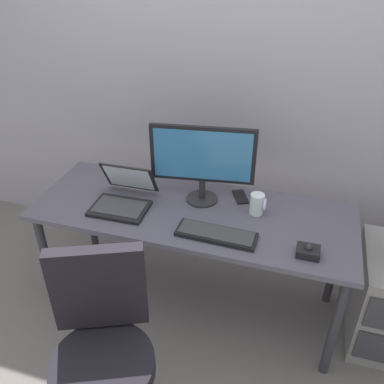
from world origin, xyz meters
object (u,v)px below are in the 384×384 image
Objects in this scene: keyboard at (216,234)px; office_chair at (105,362)px; monitor_main at (203,159)px; trackball_mouse at (308,251)px; laptop at (123,197)px; coffee_mug at (258,204)px; cell_phone at (240,197)px.

office_chair is at bearing -116.54° from keyboard.
trackball_mouse is (0.61, -0.31, -0.24)m from monitor_main.
laptop reaches higher than trackball_mouse.
monitor_main is at bearing 173.19° from coffee_mug.
office_chair is 1.09m from coffee_mug.
coffee_mug is (-0.29, 0.27, 0.04)m from trackball_mouse.
laptop reaches higher than keyboard.
laptop is 1.03m from trackball_mouse.
trackball_mouse is at bearing -26.94° from monitor_main.
keyboard is 1.24× the size of laptop.
office_chair is 1.69× the size of monitor_main.
keyboard is (0.33, 0.65, 0.29)m from office_chair.
laptop is (-0.57, 0.13, 0.04)m from keyboard.
monitor_main is at bearing 22.83° from laptop.
monitor_main is 1.71× the size of laptop.
laptop is (-0.41, -0.17, -0.22)m from monitor_main.
monitor_main reaches higher than trackball_mouse.
monitor_main is at bearing 153.06° from trackball_mouse.
cell_phone is (0.05, 0.39, -0.01)m from keyboard.
office_chair reaches higher than laptop.
office_chair is at bearing -99.82° from monitor_main.
monitor_main is 0.39m from coffee_mug.
monitor_main reaches higher than laptop.
laptop is at bearing -157.17° from monitor_main.
trackball_mouse reaches higher than cell_phone.
monitor_main is 4.83× the size of coffee_mug.
trackball_mouse is (0.78, 0.64, 0.30)m from office_chair.
keyboard is at bearing -121.82° from coffee_mug.
monitor_main is 1.38× the size of keyboard.
coffee_mug is (0.16, 0.26, 0.05)m from keyboard.
monitor_main is 4.03× the size of cell_phone.
cell_phone is at bearing 70.29° from office_chair.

